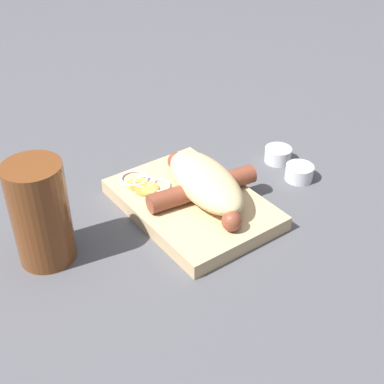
% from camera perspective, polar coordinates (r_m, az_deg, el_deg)
% --- Properties ---
extents(ground_plane, '(3.00, 3.00, 0.00)m').
position_cam_1_polar(ground_plane, '(0.75, 0.00, -1.93)').
color(ground_plane, '#4C4C51').
extents(food_tray, '(0.23, 0.16, 0.02)m').
position_cam_1_polar(food_tray, '(0.74, 0.00, -1.29)').
color(food_tray, tan).
rests_on(food_tray, ground_plane).
extents(bread_roll, '(0.17, 0.09, 0.05)m').
position_cam_1_polar(bread_roll, '(0.73, 1.42, 1.14)').
color(bread_roll, '#DBBC84').
rests_on(bread_roll, food_tray).
extents(sausage, '(0.19, 0.16, 0.03)m').
position_cam_1_polar(sausage, '(0.73, 1.16, 0.40)').
color(sausage, brown).
rests_on(sausage, food_tray).
extents(pickled_veggies, '(0.08, 0.06, 0.00)m').
position_cam_1_polar(pickled_veggies, '(0.76, -5.18, 0.88)').
color(pickled_veggies, '#F99E4C').
rests_on(pickled_veggies, food_tray).
extents(condiment_cup_near, '(0.04, 0.04, 0.02)m').
position_cam_1_polar(condiment_cup_near, '(0.82, 11.36, 1.97)').
color(condiment_cup_near, silver).
rests_on(condiment_cup_near, ground_plane).
extents(condiment_cup_far, '(0.04, 0.04, 0.02)m').
position_cam_1_polar(condiment_cup_far, '(0.86, 9.14, 3.88)').
color(condiment_cup_far, silver).
rests_on(condiment_cup_far, ground_plane).
extents(drink_glass, '(0.07, 0.07, 0.13)m').
position_cam_1_polar(drink_glass, '(0.66, -15.87, -2.22)').
color(drink_glass, brown).
rests_on(drink_glass, ground_plane).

